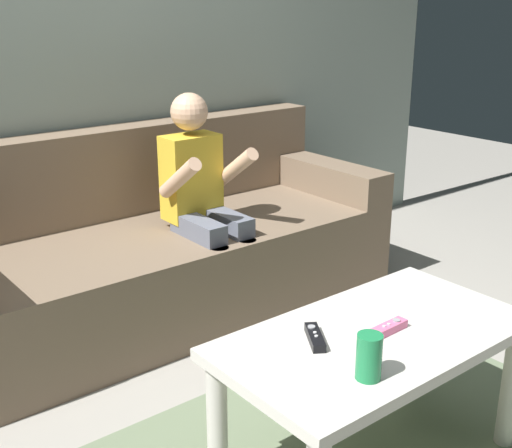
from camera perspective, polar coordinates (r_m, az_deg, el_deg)
name	(u,v)px	position (r m, az deg, el deg)	size (l,w,h in m)	color
wall_back	(55,26)	(3.10, -16.80, 15.88)	(4.79, 0.05, 2.50)	gray
couch	(161,250)	(3.05, -8.08, -2.25)	(2.09, 0.80, 0.81)	#75604C
person_seated_on_couch	(203,196)	(2.87, -4.53, 2.41)	(0.34, 0.42, 0.99)	slate
coffee_table	(374,356)	(2.01, 10.07, -11.05)	(0.94, 0.51, 0.45)	beige
game_remote_black_near_edge	(315,337)	(1.90, 5.06, -9.61)	(0.11, 0.14, 0.03)	black
game_remote_pink_center	(388,328)	(1.98, 11.20, -8.75)	(0.14, 0.04, 0.03)	pink
soda_can	(369,357)	(1.73, 9.64, -11.12)	(0.07, 0.07, 0.12)	#1E7F47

